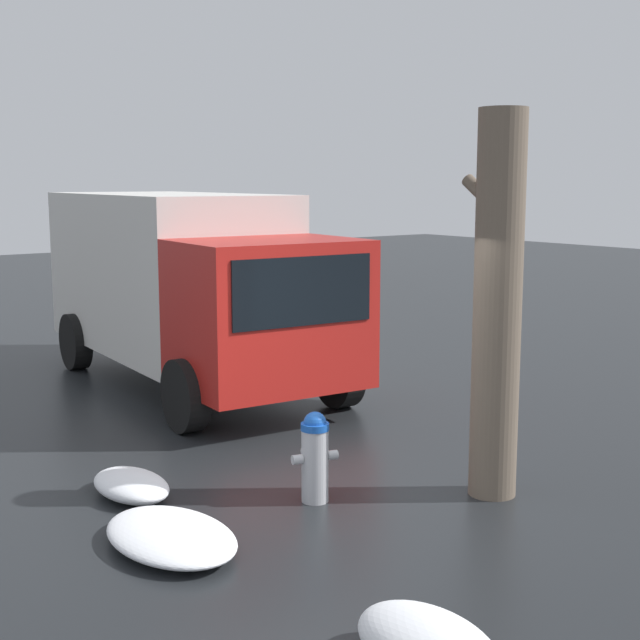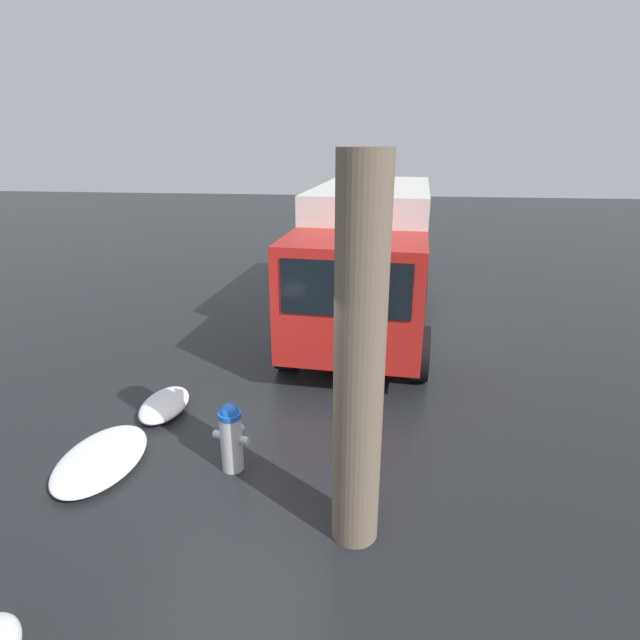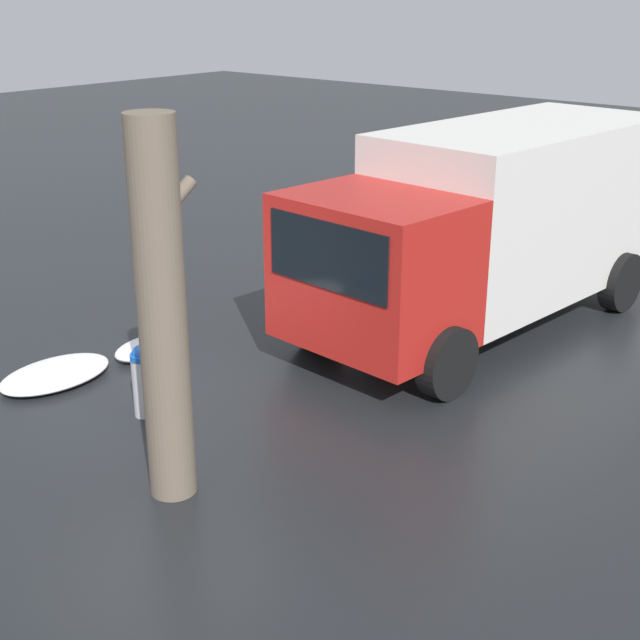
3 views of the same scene
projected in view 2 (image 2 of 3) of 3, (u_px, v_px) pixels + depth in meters
The scene contains 6 objects.
ground_plane at pixel (233, 468), 5.99m from camera, with size 60.00×60.00×0.00m, color black.
fire_hydrant at pixel (231, 436), 5.84m from camera, with size 0.37×0.46×0.87m.
tree_trunk at pixel (359, 366), 4.39m from camera, with size 0.69×0.46×3.67m.
delivery_truck at pixel (369, 252), 10.12m from camera, with size 6.57×2.90×2.81m.
snow_pile_by_hydrant at pixel (165, 405), 7.18m from camera, with size 1.05×0.62×0.23m.
snow_pile_curbside at pixel (101, 459), 6.01m from camera, with size 1.47×0.94×0.19m.
Camera 2 is at (-4.86, -1.61, 3.74)m, focal length 28.00 mm.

